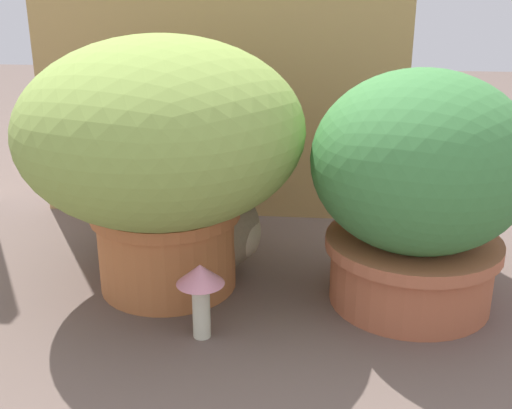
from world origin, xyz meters
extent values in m
plane|color=brown|center=(0.00, 0.00, 0.00)|extent=(6.00, 6.00, 0.00)
cube|color=tan|center=(-0.04, 0.47, 0.48)|extent=(0.94, 0.03, 0.97)
cylinder|color=#BF6F3C|center=(-0.09, 0.05, 0.09)|extent=(0.28, 0.28, 0.18)
cylinder|color=#BC6A3A|center=(-0.09, 0.05, 0.17)|extent=(0.30, 0.30, 0.02)
ellipsoid|color=#88A54A|center=(-0.09, 0.05, 0.33)|extent=(0.56, 0.56, 0.36)
cylinder|color=#B86340|center=(0.40, 0.03, 0.07)|extent=(0.31, 0.31, 0.14)
cylinder|color=#B76443|center=(0.40, 0.03, 0.12)|extent=(0.34, 0.34, 0.02)
ellipsoid|color=#3F8140|center=(0.40, 0.03, 0.29)|extent=(0.41, 0.41, 0.34)
ellipsoid|color=#837759|center=(-0.03, 0.11, 0.11)|extent=(0.27, 0.18, 0.22)
ellipsoid|color=tan|center=(0.07, 0.11, 0.10)|extent=(0.07, 0.10, 0.11)
sphere|color=#837759|center=(0.08, 0.11, 0.23)|extent=(0.12, 0.12, 0.11)
cone|color=#837759|center=(0.08, 0.14, 0.29)|extent=(0.04, 0.04, 0.04)
cone|color=#837759|center=(0.08, 0.08, 0.29)|extent=(0.04, 0.04, 0.04)
cylinder|color=#837759|center=(-0.15, 0.14, 0.02)|extent=(0.19, 0.04, 0.07)
cylinder|color=beige|center=(0.02, -0.14, 0.05)|extent=(0.03, 0.03, 0.11)
cone|color=pink|center=(0.02, -0.14, 0.12)|extent=(0.09, 0.09, 0.04)
cylinder|color=silver|center=(-0.11, -0.03, 0.03)|extent=(0.03, 0.03, 0.07)
cone|color=red|center=(-0.11, -0.03, 0.09)|extent=(0.08, 0.08, 0.04)
camera|label=1|loc=(0.21, -1.15, 0.63)|focal=45.81mm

